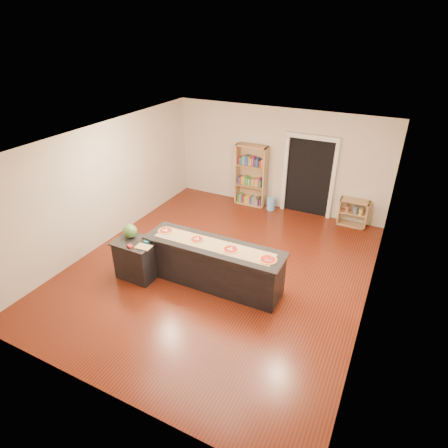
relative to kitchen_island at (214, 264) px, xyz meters
The scene contains 16 objects.
room 1.08m from the kitchen_island, 104.58° to the left, with size 6.00×7.00×2.80m.
doorway 4.13m from the kitchen_island, 79.20° to the left, with size 1.40×0.09×2.21m.
kitchen_island is the anchor object (origin of this frame).
side_counter 1.61m from the kitchen_island, 162.73° to the right, with size 0.85×0.62×0.84m.
bookshelf 3.93m from the kitchen_island, 102.21° to the left, with size 0.88×0.31×1.77m, color tan.
low_shelf 4.35m from the kitchen_island, 61.70° to the left, with size 0.72×0.31×0.72m, color tan.
waste_bin 3.77m from the kitchen_island, 92.43° to the left, with size 0.24×0.24×0.36m, color #66A9E3.
kraft_paper 0.47m from the kitchen_island, 89.57° to the right, with size 2.46×0.44×0.00m, color #A88457.
watermelon 1.83m from the kitchen_island, 167.72° to the right, with size 0.29×0.29×0.29m, color #144214.
cutting_board 1.42m from the kitchen_island, 155.13° to the right, with size 0.30×0.20×0.02m, color tan.
package_red 1.68m from the kitchen_island, 155.07° to the right, with size 0.12×0.09×0.04m, color maroon.
package_teal 1.41m from the kitchen_island, 162.84° to the right, with size 0.12×0.12×0.05m, color #195966.
pizza_a 1.23m from the kitchen_island, behind, with size 0.31×0.31×0.02m.
pizza_b 0.61m from the kitchen_island, behind, with size 0.28×0.28×0.02m.
pizza_c 0.61m from the kitchen_island, ahead, with size 0.31×0.31×0.02m.
pizza_d 1.23m from the kitchen_island, ahead, with size 0.32×0.32×0.02m.
Camera 1 is at (3.07, -5.94, 4.73)m, focal length 30.00 mm.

